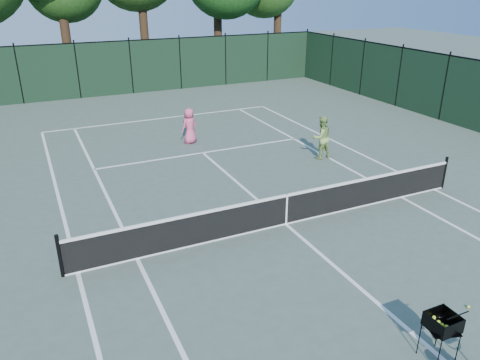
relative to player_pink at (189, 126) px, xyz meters
name	(u,v)px	position (x,y,z in m)	size (l,w,h in m)	color
ground	(286,224)	(0.04, -7.75, -0.73)	(90.00, 90.00, 0.00)	#48584D
sideline_doubles_left	(78,273)	(-5.44, -7.75, -0.73)	(0.10, 23.77, 0.01)	white
sideline_doubles_right	(434,189)	(5.53, -7.75, -0.73)	(0.10, 23.77, 0.01)	white
sideline_singles_left	(137,259)	(-4.07, -7.75, -0.73)	(0.10, 23.77, 0.01)	white
sideline_singles_right	(401,197)	(4.16, -7.75, -0.73)	(0.10, 23.77, 0.01)	white
baseline_far	(163,118)	(0.04, 4.14, -0.73)	(10.97, 0.10, 0.01)	white
service_line_far	(203,153)	(0.04, -1.35, -0.73)	(8.23, 0.10, 0.01)	white
center_service_line	(286,224)	(0.04, -7.75, -0.73)	(0.10, 12.80, 0.01)	white
tennis_net	(286,209)	(0.04, -7.75, -0.25)	(11.69, 0.09, 1.06)	black
fence_far	(131,68)	(0.04, 10.25, 0.77)	(24.00, 0.05, 3.00)	black
player_pink	(189,126)	(0.00, 0.00, 0.00)	(0.83, 0.69, 1.46)	#E6517F
player_green	(321,137)	(3.84, -3.75, 0.08)	(0.79, 0.62, 1.62)	#8FB158
ball_hopper	(443,322)	(-0.05, -13.16, 0.05)	(0.62, 0.62, 0.93)	black
loose_ball_near_cart	(468,307)	(1.61, -12.43, -0.69)	(0.07, 0.07, 0.07)	#C7DB2C
loose_ball_midcourt	(436,338)	(0.32, -12.81, -0.69)	(0.07, 0.07, 0.07)	yellow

